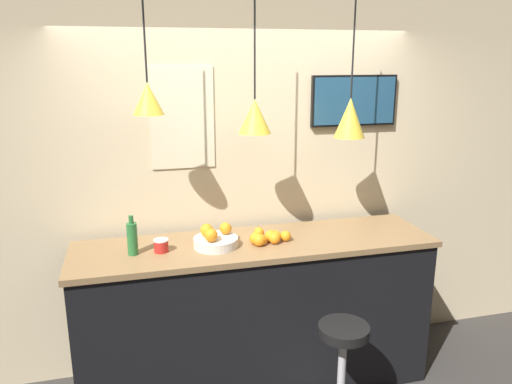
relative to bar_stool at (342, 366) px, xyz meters
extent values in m
cube|color=beige|center=(-0.37, 1.07, 0.96)|extent=(8.00, 0.06, 2.90)
cube|color=black|center=(-0.37, 0.64, 0.04)|extent=(2.42, 0.60, 1.06)
cube|color=olive|center=(-0.37, 0.64, 0.59)|extent=(2.46, 0.64, 0.04)
cylinder|color=#B7B7BC|center=(0.00, 0.00, -0.13)|extent=(0.05, 0.05, 0.69)
cylinder|color=black|center=(0.00, 0.00, 0.24)|extent=(0.31, 0.31, 0.06)
cylinder|color=beige|center=(-0.65, 0.62, 0.64)|extent=(0.29, 0.29, 0.06)
sphere|color=orange|center=(-0.69, 0.59, 0.71)|extent=(0.07, 0.07, 0.07)
sphere|color=orange|center=(-0.71, 0.66, 0.71)|extent=(0.09, 0.09, 0.09)
sphere|color=orange|center=(-0.58, 0.67, 0.71)|extent=(0.08, 0.08, 0.08)
sphere|color=orange|center=(-0.70, 0.56, 0.71)|extent=(0.08, 0.08, 0.08)
sphere|color=orange|center=(-0.28, 0.62, 0.65)|extent=(0.08, 0.08, 0.08)
sphere|color=orange|center=(-0.24, 0.62, 0.64)|extent=(0.07, 0.07, 0.07)
sphere|color=orange|center=(-0.35, 0.57, 0.64)|extent=(0.07, 0.07, 0.07)
sphere|color=orange|center=(-0.33, 0.72, 0.64)|extent=(0.07, 0.07, 0.07)
sphere|color=orange|center=(-0.18, 0.60, 0.64)|extent=(0.07, 0.07, 0.07)
sphere|color=orange|center=(-0.26, 0.57, 0.65)|extent=(0.08, 0.08, 0.08)
sphere|color=orange|center=(-0.27, 0.62, 0.65)|extent=(0.08, 0.08, 0.08)
sphere|color=orange|center=(-0.39, 0.59, 0.65)|extent=(0.08, 0.08, 0.08)
sphere|color=orange|center=(-0.38, 0.56, 0.65)|extent=(0.08, 0.08, 0.08)
cylinder|color=#286B33|center=(-1.19, 0.62, 0.71)|extent=(0.07, 0.07, 0.21)
cylinder|color=#286B33|center=(-1.19, 0.62, 0.84)|extent=(0.03, 0.03, 0.05)
cylinder|color=red|center=(-1.01, 0.62, 0.65)|extent=(0.09, 0.09, 0.08)
cylinder|color=white|center=(-1.01, 0.62, 0.69)|extent=(0.09, 0.09, 0.01)
cylinder|color=black|center=(-1.04, 0.67, 1.99)|extent=(0.01, 0.01, 0.63)
cone|color=gold|center=(-1.04, 0.67, 1.58)|extent=(0.19, 0.19, 0.19)
sphere|color=#F9EFCC|center=(-1.04, 0.67, 1.50)|extent=(0.04, 0.04, 0.04)
cylinder|color=black|center=(-0.37, 0.67, 1.94)|extent=(0.01, 0.01, 0.75)
cone|color=gold|center=(-0.37, 0.67, 1.45)|extent=(0.21, 0.21, 0.22)
sphere|color=#F9EFCC|center=(-0.37, 0.67, 1.36)|extent=(0.04, 0.04, 0.04)
cylinder|color=black|center=(0.29, 0.67, 1.93)|extent=(0.01, 0.01, 0.75)
cone|color=gold|center=(0.29, 0.67, 1.42)|extent=(0.21, 0.21, 0.27)
sphere|color=#F9EFCC|center=(0.29, 0.67, 1.31)|extent=(0.04, 0.04, 0.04)
cube|color=black|center=(0.48, 1.02, 1.51)|extent=(0.67, 0.04, 0.37)
cube|color=navy|center=(0.48, 1.00, 1.51)|extent=(0.64, 0.01, 0.34)
cube|color=beige|center=(-0.80, 1.04, 1.41)|extent=(0.44, 0.01, 0.70)
camera|label=1|loc=(-1.18, -2.44, 1.82)|focal=35.00mm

